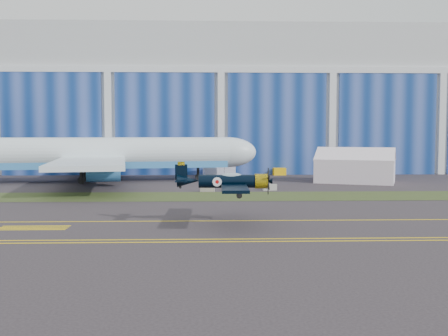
{
  "coord_description": "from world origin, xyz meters",
  "views": [
    {
      "loc": [
        -2.89,
        -53.83,
        8.3
      ],
      "look_at": [
        -1.0,
        2.55,
        4.49
      ],
      "focal_mm": 42.0,
      "sensor_mm": 36.0,
      "label": 1
    }
  ],
  "objects_px": {
    "warbird": "(227,181)",
    "tent": "(355,165)",
    "jetliner": "(99,119)",
    "shipping_container": "(219,169)",
    "tug": "(279,172)"
  },
  "relations": [
    {
      "from": "warbird",
      "to": "jetliner",
      "type": "distance_m",
      "value": 47.41
    },
    {
      "from": "jetliner",
      "to": "shipping_container",
      "type": "height_order",
      "value": "jetliner"
    },
    {
      "from": "jetliner",
      "to": "tug",
      "type": "relative_size",
      "value": 28.13
    },
    {
      "from": "shipping_container",
      "to": "tug",
      "type": "relative_size",
      "value": 2.46
    },
    {
      "from": "tent",
      "to": "tug",
      "type": "bearing_deg",
      "value": 147.45
    },
    {
      "from": "shipping_container",
      "to": "jetliner",
      "type": "bearing_deg",
      "value": -162.61
    },
    {
      "from": "jetliner",
      "to": "warbird",
      "type": "bearing_deg",
      "value": -73.62
    },
    {
      "from": "tug",
      "to": "tent",
      "type": "bearing_deg",
      "value": -57.99
    },
    {
      "from": "tug",
      "to": "shipping_container",
      "type": "bearing_deg",
      "value": -176.16
    },
    {
      "from": "tent",
      "to": "shipping_container",
      "type": "distance_m",
      "value": 26.22
    },
    {
      "from": "warbird",
      "to": "tug",
      "type": "height_order",
      "value": "warbird"
    },
    {
      "from": "warbird",
      "to": "jetliner",
      "type": "bearing_deg",
      "value": 116.34
    },
    {
      "from": "shipping_container",
      "to": "tug",
      "type": "height_order",
      "value": "shipping_container"
    },
    {
      "from": "warbird",
      "to": "tent",
      "type": "bearing_deg",
      "value": 60.64
    },
    {
      "from": "jetliner",
      "to": "tent",
      "type": "bearing_deg",
      "value": -12.83
    }
  ]
}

